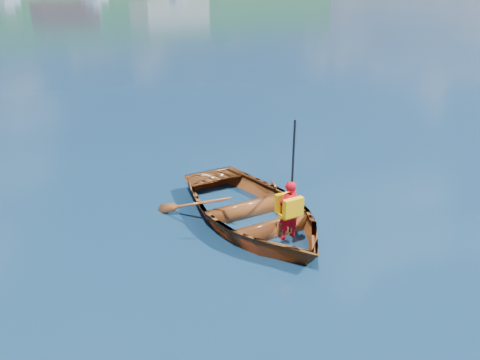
# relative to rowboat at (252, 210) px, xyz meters

# --- Properties ---
(ground) EXTENTS (600.00, 600.00, 0.00)m
(ground) POSITION_rel_rowboat_xyz_m (1.40, -0.92, -0.24)
(ground) COLOR #152240
(ground) RESTS_ON ground
(rowboat) EXTENTS (3.12, 4.04, 0.77)m
(rowboat) POSITION_rel_rowboat_xyz_m (0.00, 0.00, 0.00)
(rowboat) COLOR brown
(rowboat) RESTS_ON ground
(child_paddler) EXTENTS (0.39, 0.37, 1.92)m
(child_paddler) POSITION_rel_rowboat_xyz_m (0.04, -0.91, 0.39)
(child_paddler) COLOR #BB0613
(child_paddler) RESTS_ON ground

